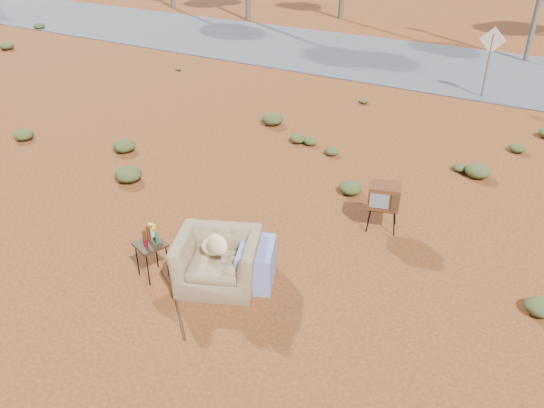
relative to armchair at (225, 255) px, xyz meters
The scene contains 8 objects.
ground 0.53m from the armchair, 160.05° to the right, with size 140.00×140.00×0.00m, color brown.
highway 15.00m from the armchair, 90.07° to the left, with size 140.00×7.00×0.04m, color #565659.
armchair is the anchor object (origin of this frame).
tv_unit 3.27m from the armchair, 61.26° to the left, with size 0.68×0.60×0.92m.
side_table 1.23m from the armchair, 158.26° to the right, with size 0.56×0.56×0.90m.
rusty_bar 1.06m from the armchair, 109.67° to the right, with size 0.04×0.04×1.61m, color #492313.
road_sign 12.12m from the armchair, 82.96° to the left, with size 0.78×0.06×2.19m.
scrub_patch 4.50m from the armchair, 100.85° to the left, with size 17.49×8.07×0.33m.
Camera 1 is at (4.22, -5.54, 5.37)m, focal length 35.00 mm.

